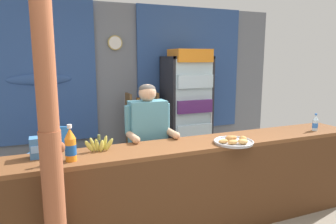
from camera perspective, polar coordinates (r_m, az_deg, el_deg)
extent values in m
plane|color=gray|center=(3.86, -2.43, -17.35)|extent=(7.68, 7.68, 0.00)
cube|color=slate|center=(5.07, -9.16, 4.66)|extent=(5.72, 0.12, 2.62)
cube|color=#2D4C89|center=(4.83, -22.87, 6.86)|extent=(1.61, 0.04, 2.09)
ellipsoid|color=#2D4C89|center=(4.81, -22.79, 5.60)|extent=(0.88, 0.10, 0.16)
cube|color=#2D4C89|center=(5.40, 4.14, 7.87)|extent=(1.91, 0.04, 2.09)
ellipsoid|color=#2D4C89|center=(5.38, 4.22, 6.75)|extent=(1.05, 0.10, 0.16)
cylinder|color=tan|center=(4.96, -9.84, 12.59)|extent=(0.23, 0.03, 0.23)
cylinder|color=white|center=(4.95, -9.80, 12.60)|extent=(0.20, 0.01, 0.20)
cube|color=beige|center=(4.84, -19.43, 6.98)|extent=(0.24, 0.02, 0.18)
cube|color=brown|center=(3.03, 1.91, -6.44)|extent=(4.27, 0.50, 0.04)
cube|color=#4E2E18|center=(3.01, 3.73, -16.17)|extent=(4.27, 0.04, 0.90)
cube|color=#4E2E18|center=(4.43, 27.66, -8.57)|extent=(0.08, 0.45, 0.90)
cylinder|color=#995133|center=(2.51, -20.29, -17.56)|extent=(0.15, 0.15, 1.27)
cylinder|color=#995133|center=(2.24, -22.31, 12.80)|extent=(0.14, 0.14, 1.27)
ellipsoid|color=#995133|center=(2.33, -19.33, -6.24)|extent=(0.06, 0.05, 0.08)
cube|color=#232328|center=(5.26, 2.16, 0.47)|extent=(0.71, 0.04, 1.80)
cube|color=#232328|center=(4.89, -0.12, -0.26)|extent=(0.04, 0.57, 1.80)
cube|color=#232328|center=(5.18, 6.74, 0.25)|extent=(0.04, 0.57, 1.80)
cube|color=#232328|center=(4.95, 3.52, 10.08)|extent=(0.71, 0.57, 0.04)
cube|color=#232328|center=(5.24, 3.31, -9.28)|extent=(0.71, 0.57, 0.08)
cube|color=silver|center=(4.78, 4.83, 0.07)|extent=(0.65, 0.02, 1.64)
cylinder|color=#B7B7BC|center=(4.90, 8.06, -0.34)|extent=(0.02, 0.02, 0.40)
cube|color=silver|center=(5.10, 3.37, -4.01)|extent=(0.63, 0.49, 0.02)
cube|color=silver|center=(4.98, 3.94, -3.06)|extent=(0.59, 0.45, 0.20)
cube|color=silver|center=(5.02, 3.41, 0.28)|extent=(0.63, 0.49, 0.02)
cube|color=#56286B|center=(4.90, 3.99, 1.35)|extent=(0.59, 0.45, 0.20)
cube|color=silver|center=(4.97, 3.46, 4.69)|extent=(0.63, 0.49, 0.02)
cube|color=silver|center=(4.86, 4.05, 5.86)|extent=(0.59, 0.45, 0.20)
cube|color=silver|center=(4.95, 3.51, 9.16)|extent=(0.63, 0.49, 0.02)
cube|color=orange|center=(4.85, 4.11, 10.43)|extent=(0.59, 0.45, 0.20)
cube|color=brown|center=(4.88, -7.23, -3.77)|extent=(0.04, 0.28, 1.23)
cube|color=brown|center=(5.01, -2.36, -3.33)|extent=(0.04, 0.28, 1.23)
cube|color=brown|center=(4.85, -4.83, 1.40)|extent=(0.44, 0.28, 0.02)
cylinder|color=brown|center=(4.83, -5.59, 2.09)|extent=(0.06, 0.06, 0.10)
cylinder|color=brown|center=(4.86, -4.10, 2.29)|extent=(0.07, 0.07, 0.12)
cube|color=brown|center=(4.92, -4.77, -2.85)|extent=(0.44, 0.28, 0.02)
cylinder|color=#75C64C|center=(4.89, -5.52, -1.97)|extent=(0.07, 0.07, 0.14)
cylinder|color=black|center=(4.92, -4.05, -1.78)|extent=(0.06, 0.06, 0.16)
cube|color=brown|center=(5.02, -4.71, -6.97)|extent=(0.44, 0.28, 0.02)
cylinder|color=#75C64C|center=(4.97, -5.45, -6.07)|extent=(0.06, 0.06, 0.15)
cylinder|color=#75C64C|center=(5.01, -4.00, -5.94)|extent=(0.06, 0.06, 0.15)
cube|color=#3884D6|center=(4.36, -21.21, -8.48)|extent=(0.60, 0.60, 0.04)
cube|color=#3884D6|center=(4.47, -20.20, -5.03)|extent=(0.38, 0.24, 0.40)
cylinder|color=#3884D6|center=(4.37, -24.46, -11.73)|extent=(0.04, 0.04, 0.44)
cylinder|color=#3884D6|center=(4.19, -19.91, -12.34)|extent=(0.04, 0.04, 0.44)
cylinder|color=#3884D6|center=(4.68, -22.03, -10.13)|extent=(0.04, 0.04, 0.44)
cylinder|color=#3884D6|center=(4.51, -17.72, -10.61)|extent=(0.04, 0.04, 0.44)
cube|color=#3884D6|center=(4.42, -23.62, -6.76)|extent=(0.23, 0.36, 0.03)
cube|color=#3884D6|center=(4.24, -18.91, -7.17)|extent=(0.23, 0.36, 0.03)
cylinder|color=#28282D|center=(3.53, -5.01, -12.86)|extent=(0.11, 0.11, 0.81)
cylinder|color=#28282D|center=(3.58, -2.34, -12.48)|extent=(0.11, 0.11, 0.81)
cube|color=teal|center=(3.35, -3.79, -2.23)|extent=(0.40, 0.20, 0.51)
sphere|color=tan|center=(3.30, -3.86, 3.56)|extent=(0.19, 0.19, 0.19)
ellipsoid|color=#4C4742|center=(3.30, -3.92, 4.31)|extent=(0.18, 0.18, 0.10)
cylinder|color=teal|center=(3.28, -7.40, -1.43)|extent=(0.08, 0.08, 0.30)
cylinder|color=tan|center=(3.17, -6.62, -4.61)|extent=(0.07, 0.26, 0.07)
sphere|color=tan|center=(3.05, -5.95, -5.19)|extent=(0.08, 0.08, 0.08)
cylinder|color=teal|center=(3.41, -0.35, -0.89)|extent=(0.08, 0.08, 0.30)
cylinder|color=tan|center=(3.31, 0.64, -3.91)|extent=(0.07, 0.26, 0.07)
sphere|color=tan|center=(3.20, 1.56, -4.43)|extent=(0.08, 0.08, 0.08)
cylinder|color=orange|center=(2.66, -17.67, -6.70)|extent=(0.09, 0.09, 0.19)
cone|color=orange|center=(2.62, -17.83, -3.80)|extent=(0.09, 0.09, 0.09)
cylinder|color=white|center=(2.61, -17.90, -2.55)|extent=(0.04, 0.04, 0.03)
cylinder|color=#194C99|center=(2.66, -17.67, -6.70)|extent=(0.09, 0.09, 0.09)
cylinder|color=silver|center=(3.96, 25.71, -2.25)|extent=(0.06, 0.06, 0.13)
cone|color=silver|center=(3.94, 25.81, -0.95)|extent=(0.06, 0.06, 0.06)
cylinder|color=blue|center=(3.94, 25.85, -0.39)|extent=(0.03, 0.03, 0.02)
cylinder|color=blue|center=(3.96, 25.71, -2.25)|extent=(0.06, 0.06, 0.06)
cube|color=#3D75B7|center=(2.84, -22.37, -6.04)|extent=(0.20, 0.13, 0.18)
cube|color=#7CB5F7|center=(2.78, -22.36, -6.40)|extent=(0.18, 0.00, 0.06)
cylinder|color=#BCBCC1|center=(3.13, 12.11, -5.59)|extent=(0.38, 0.38, 0.02)
torus|color=#BCBCC1|center=(3.12, 12.12, -5.34)|extent=(0.39, 0.39, 0.02)
ellipsoid|color=#C68947|center=(3.16, 13.78, -4.83)|extent=(0.07, 0.08, 0.05)
ellipsoid|color=#B2753D|center=(3.18, 11.95, -4.73)|extent=(0.09, 0.07, 0.05)
ellipsoid|color=#B2753D|center=(3.15, 11.38, -4.80)|extent=(0.09, 0.07, 0.05)
ellipsoid|color=#C68947|center=(3.05, 10.25, -5.38)|extent=(0.11, 0.06, 0.04)
ellipsoid|color=#C68947|center=(3.03, 11.96, -5.50)|extent=(0.11, 0.06, 0.04)
ellipsoid|color=tan|center=(3.06, 13.78, -5.36)|extent=(0.10, 0.09, 0.05)
ellipsoid|color=#CCC14C|center=(2.86, -14.46, -6.20)|extent=(0.10, 0.03, 0.13)
ellipsoid|color=#CCC14C|center=(2.86, -13.78, -5.95)|extent=(0.08, 0.03, 0.15)
ellipsoid|color=#CCC14C|center=(2.87, -13.07, -6.08)|extent=(0.05, 0.04, 0.13)
ellipsoid|color=#CCC14C|center=(2.85, -12.28, -6.21)|extent=(0.06, 0.03, 0.12)
ellipsoid|color=#CCC14C|center=(2.88, -11.69, -5.73)|extent=(0.07, 0.03, 0.15)
ellipsoid|color=#CCC14C|center=(2.87, -10.90, -5.97)|extent=(0.10, 0.04, 0.13)
cylinder|color=olive|center=(2.84, -12.74, -4.65)|extent=(0.02, 0.02, 0.05)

